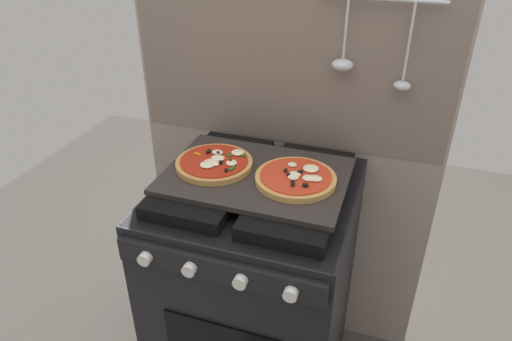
{
  "coord_description": "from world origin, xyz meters",
  "views": [
    {
      "loc": [
        0.38,
        -1.13,
        1.63
      ],
      "look_at": [
        0.0,
        0.0,
        0.93
      ],
      "focal_mm": 32.65,
      "sensor_mm": 36.0,
      "label": 1
    }
  ],
  "objects_px": {
    "stove": "(256,288)",
    "pizza_right": "(296,178)",
    "pizza_left": "(215,163)",
    "baking_tray": "(256,176)"
  },
  "relations": [
    {
      "from": "baking_tray",
      "to": "pizza_right",
      "type": "height_order",
      "value": "pizza_right"
    },
    {
      "from": "stove",
      "to": "pizza_right",
      "type": "xyz_separation_m",
      "value": [
        0.13,
        -0.0,
        0.48
      ]
    },
    {
      "from": "stove",
      "to": "pizza_left",
      "type": "xyz_separation_m",
      "value": [
        -0.13,
        0.0,
        0.48
      ]
    },
    {
      "from": "stove",
      "to": "pizza_right",
      "type": "bearing_deg",
      "value": -2.21
    },
    {
      "from": "pizza_left",
      "to": "pizza_right",
      "type": "relative_size",
      "value": 1.0
    },
    {
      "from": "pizza_left",
      "to": "pizza_right",
      "type": "distance_m",
      "value": 0.26
    },
    {
      "from": "baking_tray",
      "to": "pizza_left",
      "type": "xyz_separation_m",
      "value": [
        -0.13,
        -0.0,
        0.02
      ]
    },
    {
      "from": "pizza_right",
      "to": "pizza_left",
      "type": "bearing_deg",
      "value": 178.71
    },
    {
      "from": "pizza_left",
      "to": "baking_tray",
      "type": "bearing_deg",
      "value": 0.27
    },
    {
      "from": "baking_tray",
      "to": "pizza_right",
      "type": "bearing_deg",
      "value": -2.96
    }
  ]
}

